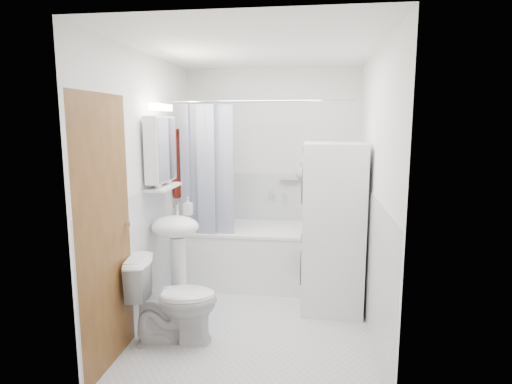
# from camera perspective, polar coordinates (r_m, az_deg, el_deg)

# --- Properties ---
(floor) EXTENTS (2.60, 2.60, 0.00)m
(floor) POSITION_cam_1_polar(r_m,az_deg,el_deg) (4.12, 0.15, -16.55)
(floor) COLOR silver
(floor) RESTS_ON ground
(room_walls) EXTENTS (2.60, 2.60, 2.60)m
(room_walls) POSITION_cam_1_polar(r_m,az_deg,el_deg) (3.72, 0.15, 4.52)
(room_walls) COLOR white
(room_walls) RESTS_ON ground
(wainscot) EXTENTS (1.98, 2.58, 2.58)m
(wainscot) POSITION_cam_1_polar(r_m,az_deg,el_deg) (4.17, 0.69, -7.36)
(wainscot) COLOR white
(wainscot) RESTS_ON ground
(door) EXTENTS (0.05, 2.00, 2.00)m
(door) POSITION_cam_1_polar(r_m,az_deg,el_deg) (3.53, -16.58, -4.13)
(door) COLOR brown
(door) RESTS_ON ground
(bathtub) EXTENTS (1.68, 0.80, 0.64)m
(bathtub) POSITION_cam_1_polar(r_m,az_deg,el_deg) (4.85, 1.08, -8.01)
(bathtub) COLOR white
(bathtub) RESTS_ON ground
(tub_spout) EXTENTS (0.04, 0.12, 0.04)m
(tub_spout) POSITION_cam_1_polar(r_m,az_deg,el_deg) (5.01, 3.82, -0.33)
(tub_spout) COLOR silver
(tub_spout) RESTS_ON room_walls
(curtain_rod) EXTENTS (1.86, 0.02, 0.02)m
(curtain_rod) POSITION_cam_1_polar(r_m,az_deg,el_deg) (4.29, 0.61, 12.02)
(curtain_rod) COLOR silver
(curtain_rod) RESTS_ON room_walls
(shower_curtain) EXTENTS (0.55, 0.02, 1.45)m
(shower_curtain) POSITION_cam_1_polar(r_m,az_deg,el_deg) (4.43, -6.58, 2.15)
(shower_curtain) COLOR #141D46
(shower_curtain) RESTS_ON curtain_rod
(sink) EXTENTS (0.44, 0.37, 1.04)m
(sink) POSITION_cam_1_polar(r_m,az_deg,el_deg) (4.04, -10.59, -6.59)
(sink) COLOR white
(sink) RESTS_ON ground
(medicine_cabinet) EXTENTS (0.13, 0.50, 0.71)m
(medicine_cabinet) POSITION_cam_1_polar(r_m,az_deg,el_deg) (4.03, -12.57, 5.79)
(medicine_cabinet) COLOR white
(medicine_cabinet) RESTS_ON room_walls
(shelf) EXTENTS (0.18, 0.54, 0.02)m
(shelf) POSITION_cam_1_polar(r_m,az_deg,el_deg) (4.06, -12.19, 0.65)
(shelf) COLOR silver
(shelf) RESTS_ON room_walls
(shower_caddy) EXTENTS (0.22, 0.06, 0.02)m
(shower_caddy) POSITION_cam_1_polar(r_m,az_deg,el_deg) (4.97, 4.41, 1.80)
(shower_caddy) COLOR silver
(shower_caddy) RESTS_ON room_walls
(towel) EXTENTS (0.07, 0.30, 0.74)m
(towel) POSITION_cam_1_polar(r_m,az_deg,el_deg) (4.67, -10.11, 4.04)
(towel) COLOR #5F180E
(towel) RESTS_ON room_walls
(washer_dryer) EXTENTS (0.58, 0.57, 1.61)m
(washer_dryer) POSITION_cam_1_polar(r_m,az_deg,el_deg) (4.14, 10.15, -4.70)
(washer_dryer) COLOR white
(washer_dryer) RESTS_ON ground
(toilet) EXTENTS (0.78, 0.52, 0.71)m
(toilet) POSITION_cam_1_polar(r_m,az_deg,el_deg) (3.68, -10.94, -13.97)
(toilet) COLOR white
(toilet) RESTS_ON ground
(soap_pump) EXTENTS (0.08, 0.17, 0.08)m
(soap_pump) POSITION_cam_1_polar(r_m,az_deg,el_deg) (4.19, -9.06, -2.48)
(soap_pump) COLOR gray
(soap_pump) RESTS_ON sink
(shelf_bottle) EXTENTS (0.07, 0.18, 0.07)m
(shelf_bottle) POSITION_cam_1_polar(r_m,az_deg,el_deg) (3.92, -12.96, 1.01)
(shelf_bottle) COLOR gray
(shelf_bottle) RESTS_ON shelf
(shelf_cup) EXTENTS (0.10, 0.09, 0.10)m
(shelf_cup) POSITION_cam_1_polar(r_m,az_deg,el_deg) (4.17, -11.66, 1.75)
(shelf_cup) COLOR gray
(shelf_cup) RESTS_ON shelf
(shampoo_a) EXTENTS (0.13, 0.17, 0.13)m
(shampoo_a) POSITION_cam_1_polar(r_m,az_deg,el_deg) (4.95, 6.10, 2.63)
(shampoo_a) COLOR gray
(shampoo_a) RESTS_ON shower_caddy
(shampoo_b) EXTENTS (0.08, 0.21, 0.08)m
(shampoo_b) POSITION_cam_1_polar(r_m,az_deg,el_deg) (4.95, 7.48, 2.31)
(shampoo_b) COLOR #253394
(shampoo_b) RESTS_ON shower_caddy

